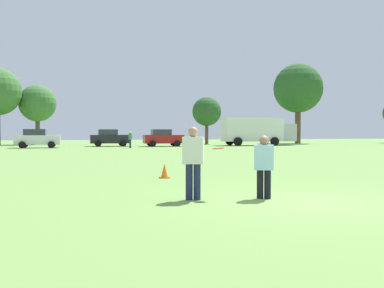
{
  "coord_description": "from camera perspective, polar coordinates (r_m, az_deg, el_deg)",
  "views": [
    {
      "loc": [
        -4.79,
        -8.61,
        1.52
      ],
      "look_at": [
        -1.55,
        3.71,
        1.18
      ],
      "focal_mm": 40.86,
      "sensor_mm": 36.0,
      "label": 1
    }
  ],
  "objects": [
    {
      "name": "tree_center_elm",
      "position": [
        55.88,
        1.94,
        4.24
      ],
      "size": [
        3.7,
        3.7,
        6.02
      ],
      "color": "brown",
      "rests_on": "ground"
    },
    {
      "name": "parked_car_center",
      "position": [
        44.79,
        -19.56,
        0.7
      ],
      "size": [
        4.2,
        2.22,
        1.82
      ],
      "color": "silver",
      "rests_on": "ground"
    },
    {
      "name": "bystander_sideline_watcher",
      "position": [
        42.16,
        -8.08,
        0.71
      ],
      "size": [
        0.28,
        0.46,
        1.61
      ],
      "color": "#1E234C",
      "rests_on": "ground"
    },
    {
      "name": "parked_car_near_right",
      "position": [
        46.7,
        -3.82,
        0.82
      ],
      "size": [
        4.2,
        2.22,
        1.82
      ],
      "color": "maroon",
      "rests_on": "ground"
    },
    {
      "name": "box_truck",
      "position": [
        50.75,
        8.48,
        1.8
      ],
      "size": [
        8.5,
        3.02,
        3.18
      ],
      "color": "white",
      "rests_on": "ground"
    },
    {
      "name": "traffic_cone",
      "position": [
        14.53,
        -3.61,
        -3.55
      ],
      "size": [
        0.32,
        0.32,
        0.48
      ],
      "color": "#D8590C",
      "rests_on": "ground"
    },
    {
      "name": "tree_east_birch",
      "position": [
        61.73,
        13.68,
        7.04
      ],
      "size": [
        6.68,
        6.68,
        10.86
      ],
      "color": "brown",
      "rests_on": "ground"
    },
    {
      "name": "parked_car_mid_right",
      "position": [
        47.63,
        -10.7,
        0.81
      ],
      "size": [
        4.2,
        2.22,
        1.82
      ],
      "color": "black",
      "rests_on": "ground"
    },
    {
      "name": "player_thrower",
      "position": [
        9.77,
        0.14,
        -1.94
      ],
      "size": [
        0.53,
        0.41,
        1.64
      ],
      "color": "#1E234C",
      "rests_on": "ground"
    },
    {
      "name": "tree_west_maple",
      "position": [
        56.98,
        -19.53,
        5.0
      ],
      "size": [
        4.5,
        4.5,
        7.32
      ],
      "color": "brown",
      "rests_on": "ground"
    },
    {
      "name": "frisbee",
      "position": [
        10.04,
        3.44,
        -0.57
      ],
      "size": [
        0.27,
        0.27,
        0.05
      ],
      "color": "#E54C33"
    },
    {
      "name": "player_defender",
      "position": [
        10.1,
        9.37,
        -2.52
      ],
      "size": [
        0.5,
        0.41,
        1.45
      ],
      "color": "black",
      "rests_on": "ground"
    },
    {
      "name": "ground_plane",
      "position": [
        9.98,
        14.31,
        -7.26
      ],
      "size": [
        157.27,
        157.27,
        0.0
      ],
      "primitive_type": "plane",
      "color": "#6B9347"
    }
  ]
}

